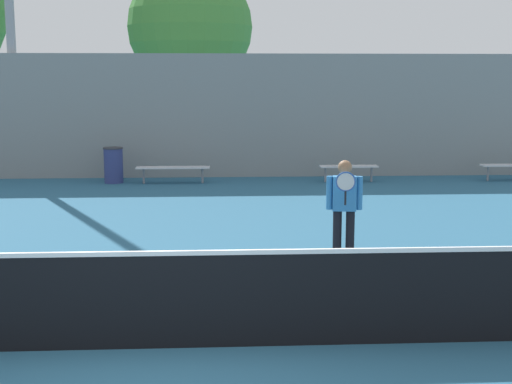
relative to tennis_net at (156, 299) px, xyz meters
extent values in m
plane|color=#285B7A|center=(0.00, 0.00, -0.54)|extent=(100.00, 100.00, 0.00)
cube|color=black|center=(0.00, 0.00, -0.03)|extent=(10.20, 0.03, 1.02)
cube|color=white|center=(0.00, 0.00, 0.50)|extent=(10.20, 0.04, 0.05)
cylinder|color=black|center=(2.56, 3.67, -0.15)|extent=(0.14, 0.14, 0.80)
cylinder|color=black|center=(2.77, 3.65, -0.15)|extent=(0.14, 0.14, 0.80)
cube|color=teal|center=(2.67, 3.66, 0.53)|extent=(0.39, 0.24, 0.55)
cylinder|color=teal|center=(2.43, 3.69, 0.53)|extent=(0.10, 0.10, 0.53)
cylinder|color=teal|center=(2.90, 3.63, 0.53)|extent=(0.10, 0.10, 0.53)
sphere|color=#8E6647|center=(2.67, 3.66, 0.94)|extent=(0.22, 0.22, 0.22)
cylinder|color=black|center=(2.63, 3.38, 0.50)|extent=(0.03, 0.03, 0.22)
torus|color=#28519E|center=(2.63, 3.38, 0.75)|extent=(0.31, 0.06, 0.31)
cylinder|color=silver|center=(2.63, 3.38, 0.75)|extent=(0.27, 0.04, 0.27)
cube|color=silver|center=(-0.55, 12.22, -0.11)|extent=(2.02, 0.40, 0.04)
cylinder|color=gray|center=(-1.36, 12.22, -0.34)|extent=(0.06, 0.06, 0.42)
cylinder|color=gray|center=(0.26, 12.22, -0.34)|extent=(0.06, 0.06, 0.42)
cube|color=silver|center=(4.34, 12.22, -0.11)|extent=(1.62, 0.40, 0.04)
cylinder|color=gray|center=(3.69, 12.22, -0.34)|extent=(0.06, 0.06, 0.42)
cylinder|color=gray|center=(4.99, 12.22, -0.34)|extent=(0.06, 0.06, 0.42)
cylinder|color=gray|center=(8.32, 12.22, -0.34)|extent=(0.06, 0.06, 0.42)
cylinder|color=navy|center=(-2.20, 12.41, -0.07)|extent=(0.52, 0.52, 0.95)
cylinder|color=#333338|center=(-2.20, 12.41, 0.42)|extent=(0.55, 0.55, 0.04)
cube|color=gray|center=(0.00, 13.42, 1.24)|extent=(24.30, 0.06, 3.57)
cylinder|color=brown|center=(-0.31, 20.41, 0.91)|extent=(0.49, 0.49, 2.91)
sphere|color=#428438|center=(-0.31, 20.41, 4.26)|extent=(4.74, 4.74, 4.74)
camera|label=1|loc=(0.65, -7.34, 2.32)|focal=50.00mm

